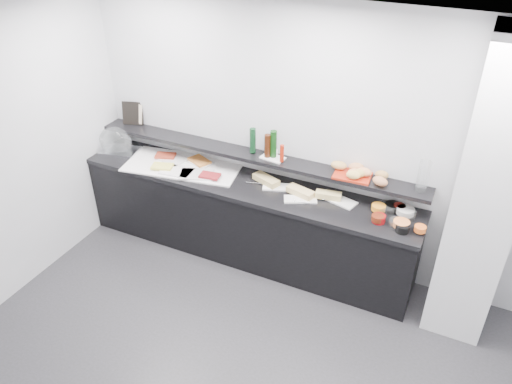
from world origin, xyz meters
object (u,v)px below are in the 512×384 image
at_px(cloche_base, 120,151).
at_px(bread_tray, 352,176).
at_px(framed_print, 133,113).
at_px(condiment_tray, 273,158).
at_px(sandwich_plate_mid, 300,199).
at_px(carafe, 423,176).

height_order(cloche_base, bread_tray, bread_tray).
bearing_deg(cloche_base, framed_print, 71.71).
xyz_separation_m(condiment_tray, bread_tray, (0.82, -0.00, 0.00)).
relative_size(condiment_tray, bread_tray, 0.69).
height_order(framed_print, bread_tray, framed_print).
relative_size(sandwich_plate_mid, framed_print, 1.21).
relative_size(cloche_base, carafe, 1.37).
relative_size(framed_print, condiment_tray, 1.10).
height_order(cloche_base, condiment_tray, condiment_tray).
distance_m(cloche_base, condiment_tray, 1.82).
height_order(sandwich_plate_mid, bread_tray, bread_tray).
bearing_deg(framed_print, sandwich_plate_mid, -26.65).
bearing_deg(bread_tray, cloche_base, -179.42).
distance_m(sandwich_plate_mid, framed_print, 2.22).
bearing_deg(condiment_tray, bread_tray, 6.71).
xyz_separation_m(cloche_base, bread_tray, (2.62, 0.19, 0.24)).
distance_m(cloche_base, framed_print, 0.45).
relative_size(cloche_base, condiment_tray, 1.73).
xyz_separation_m(cloche_base, condiment_tray, (1.79, 0.20, 0.24)).
xyz_separation_m(sandwich_plate_mid, carafe, (1.05, 0.24, 0.39)).
bearing_deg(bread_tray, sandwich_plate_mid, -155.40).
xyz_separation_m(framed_print, carafe, (3.21, -0.06, 0.02)).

